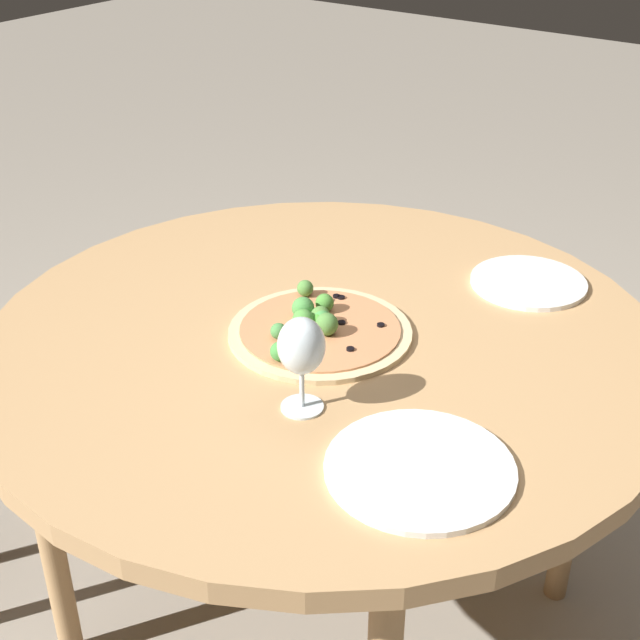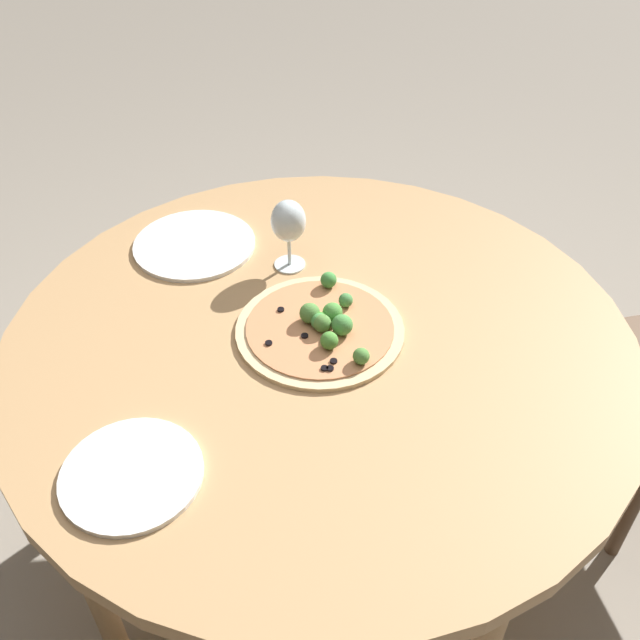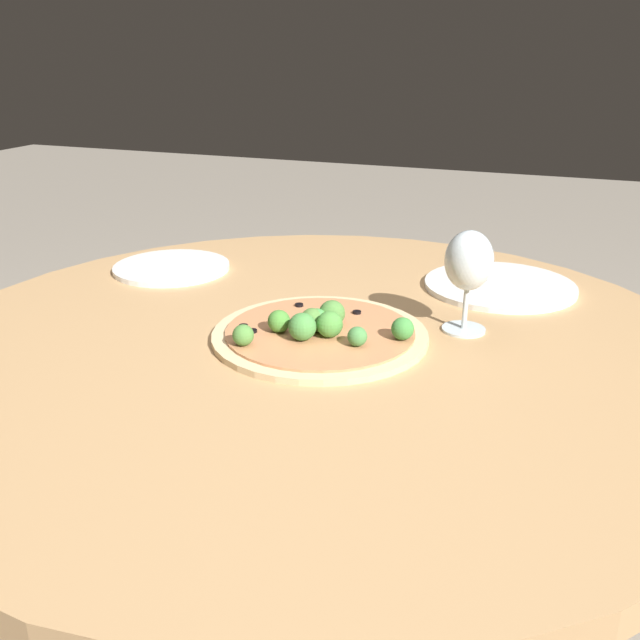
{
  "view_description": "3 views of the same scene",
  "coord_description": "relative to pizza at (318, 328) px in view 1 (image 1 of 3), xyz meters",
  "views": [
    {
      "loc": [
        -0.81,
        1.12,
        1.57
      ],
      "look_at": [
        0.0,
        0.01,
        0.78
      ],
      "focal_mm": 50.0,
      "sensor_mm": 36.0,
      "label": 1
    },
    {
      "loc": [
        0.22,
        -1.01,
        1.68
      ],
      "look_at": [
        0.0,
        0.01,
        0.78
      ],
      "focal_mm": 40.0,
      "sensor_mm": 36.0,
      "label": 2
    },
    {
      "loc": [
        0.94,
        0.37,
        1.17
      ],
      "look_at": [
        0.0,
        0.01,
        0.78
      ],
      "focal_mm": 40.0,
      "sensor_mm": 36.0,
      "label": 3
    }
  ],
  "objects": [
    {
      "name": "ground_plane",
      "position": [
        -0.0,
        -0.01,
        -0.76
      ],
      "size": [
        12.0,
        12.0,
        0.0
      ],
      "primitive_type": "plane",
      "color": "gray"
    },
    {
      "name": "dining_table",
      "position": [
        -0.0,
        -0.01,
        -0.07
      ],
      "size": [
        1.24,
        1.24,
        0.75
      ],
      "color": "tan",
      "rests_on": "ground_plane"
    },
    {
      "name": "pizza",
      "position": [
        0.0,
        0.0,
        0.0
      ],
      "size": [
        0.33,
        0.33,
        0.06
      ],
      "color": "#DBBC89",
      "rests_on": "dining_table"
    },
    {
      "name": "wine_glass",
      "position": [
        -0.11,
        0.2,
        0.1
      ],
      "size": [
        0.07,
        0.07,
        0.16
      ],
      "color": "silver",
      "rests_on": "dining_table"
    },
    {
      "name": "plate_near",
      "position": [
        -0.22,
        -0.4,
        -0.01
      ],
      "size": [
        0.23,
        0.23,
        0.01
      ],
      "color": "white",
      "rests_on": "dining_table"
    },
    {
      "name": "plate_far",
      "position": [
        -0.34,
        0.22,
        -0.01
      ],
      "size": [
        0.28,
        0.28,
        0.01
      ],
      "color": "white",
      "rests_on": "dining_table"
    }
  ]
}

